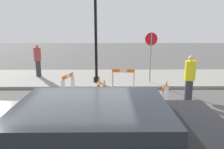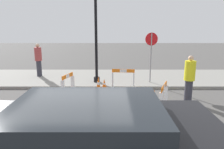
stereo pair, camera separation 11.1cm
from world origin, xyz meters
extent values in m
plane|color=#565451|center=(0.00, 0.00, 0.00)|extent=(60.00, 60.00, 0.00)
cube|color=gray|center=(0.00, 6.39, 0.06)|extent=(18.00, 3.79, 0.12)
cylinder|color=black|center=(0.10, 5.32, 0.24)|extent=(0.29, 0.29, 0.24)
cylinder|color=black|center=(0.10, 5.32, 2.71)|extent=(0.13, 0.13, 5.17)
cylinder|color=gray|center=(2.68, 5.29, 1.29)|extent=(0.06, 0.06, 2.33)
cylinder|color=red|center=(2.68, 5.29, 2.19)|extent=(0.60, 0.11, 0.60)
cube|color=white|center=(1.79, 4.30, 0.40)|extent=(0.07, 0.14, 0.80)
cube|color=white|center=(0.87, 4.40, 0.40)|extent=(0.07, 0.14, 0.80)
cube|color=orange|center=(1.33, 4.35, 0.88)|extent=(0.99, 0.12, 0.15)
cube|color=white|center=(1.33, 4.35, 0.88)|extent=(0.30, 0.06, 0.14)
cube|color=white|center=(-0.78, 3.68, 0.41)|extent=(0.14, 0.10, 0.82)
cube|color=white|center=(-1.01, 2.93, 0.41)|extent=(0.14, 0.10, 0.82)
cube|color=orange|center=(-0.89, 3.31, 0.89)|extent=(0.28, 0.81, 0.15)
cube|color=white|center=(-0.89, 3.31, 0.89)|extent=(0.11, 0.25, 0.14)
cube|color=white|center=(0.02, 0.91, 0.45)|extent=(0.10, 0.14, 0.89)
cube|color=white|center=(0.80, 0.63, 0.45)|extent=(0.10, 0.14, 0.89)
cube|color=orange|center=(0.41, 0.77, 0.97)|extent=(0.84, 0.32, 0.15)
cube|color=white|center=(0.41, 0.77, 0.97)|extent=(0.26, 0.12, 0.14)
cube|color=white|center=(2.34, 1.37, 0.41)|extent=(0.14, 0.11, 0.82)
cube|color=white|center=(2.69, 2.23, 0.41)|extent=(0.14, 0.11, 0.82)
cube|color=orange|center=(2.52, 1.80, 0.89)|extent=(0.40, 0.92, 0.15)
cube|color=white|center=(2.52, 1.80, 0.89)|extent=(0.14, 0.29, 0.14)
cube|color=black|center=(1.35, 0.52, 0.02)|extent=(0.30, 0.30, 0.04)
cone|color=orange|center=(1.35, 0.52, 0.30)|extent=(0.23, 0.23, 0.53)
cylinder|color=white|center=(1.35, 0.52, 0.33)|extent=(0.13, 0.13, 0.07)
cube|color=black|center=(2.41, 2.79, 0.02)|extent=(0.30, 0.30, 0.04)
cone|color=orange|center=(2.41, 2.79, 0.26)|extent=(0.22, 0.22, 0.45)
cylinder|color=white|center=(2.41, 2.79, 0.29)|extent=(0.13, 0.13, 0.06)
cube|color=black|center=(0.26, 3.95, 0.02)|extent=(0.30, 0.30, 0.04)
cone|color=orange|center=(0.26, 3.95, 0.39)|extent=(0.22, 0.22, 0.70)
cylinder|color=white|center=(0.26, 3.95, 0.42)|extent=(0.13, 0.13, 0.10)
cube|color=black|center=(0.50, 4.34, 0.02)|extent=(0.30, 0.30, 0.04)
cone|color=orange|center=(0.50, 4.34, 0.28)|extent=(0.22, 0.22, 0.48)
cylinder|color=white|center=(0.50, 4.34, 0.30)|extent=(0.13, 0.13, 0.07)
cube|color=black|center=(-0.52, 0.80, 0.02)|extent=(0.30, 0.30, 0.04)
cone|color=orange|center=(-0.52, 0.80, 0.29)|extent=(0.23, 0.23, 0.50)
cylinder|color=white|center=(-0.52, 0.80, 0.31)|extent=(0.13, 0.13, 0.07)
cylinder|color=#33333D|center=(3.67, 2.78, 0.43)|extent=(0.30, 0.30, 0.86)
cylinder|color=yellow|center=(3.67, 2.78, 1.21)|extent=(0.41, 0.41, 0.71)
sphere|color=#DBAD89|center=(3.67, 2.78, 1.66)|extent=(0.21, 0.21, 0.19)
cylinder|color=#33333D|center=(-3.08, 6.55, 0.55)|extent=(0.34, 0.34, 0.85)
cylinder|color=#A33D3D|center=(-3.08, 6.55, 1.32)|extent=(0.48, 0.48, 0.71)
sphere|color=#DBAD89|center=(-3.08, 6.55, 1.77)|extent=(0.26, 0.26, 0.20)
cube|color=#1E2328|center=(0.49, -2.09, 1.50)|extent=(2.10, 1.65, 0.54)
camera|label=1|loc=(0.73, -4.95, 2.83)|focal=35.00mm
camera|label=2|loc=(0.84, -4.95, 2.83)|focal=35.00mm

